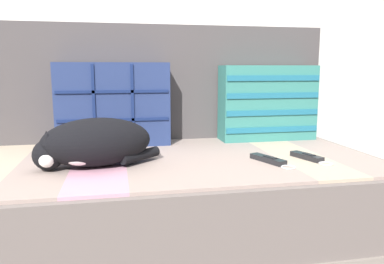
{
  "coord_description": "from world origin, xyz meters",
  "views": [
    {
      "loc": [
        -0.12,
        -1.29,
        0.72
      ],
      "look_at": [
        0.15,
        0.02,
        0.49
      ],
      "focal_mm": 35.0,
      "sensor_mm": 36.0,
      "label": 1
    }
  ],
  "objects_px": {
    "couch": "(151,206)",
    "game_remote_near": "(308,157)",
    "throw_pillow_quilted": "(114,104)",
    "throw_pillow_striped": "(267,103)",
    "sleeping_cat": "(93,144)",
    "game_remote_far": "(269,160)"
  },
  "relations": [
    {
      "from": "throw_pillow_quilted",
      "to": "sleeping_cat",
      "type": "xyz_separation_m",
      "value": [
        -0.07,
        -0.35,
        -0.1
      ]
    },
    {
      "from": "throw_pillow_quilted",
      "to": "game_remote_far",
      "type": "relative_size",
      "value": 2.34
    },
    {
      "from": "throw_pillow_quilted",
      "to": "throw_pillow_striped",
      "type": "bearing_deg",
      "value": -0.04
    },
    {
      "from": "throw_pillow_striped",
      "to": "game_remote_far",
      "type": "distance_m",
      "value": 0.48
    },
    {
      "from": "couch",
      "to": "game_remote_far",
      "type": "bearing_deg",
      "value": -24.0
    },
    {
      "from": "throw_pillow_striped",
      "to": "sleeping_cat",
      "type": "relative_size",
      "value": 1.05
    },
    {
      "from": "sleeping_cat",
      "to": "couch",
      "type": "bearing_deg",
      "value": 29.27
    },
    {
      "from": "throw_pillow_quilted",
      "to": "sleeping_cat",
      "type": "height_order",
      "value": "throw_pillow_quilted"
    },
    {
      "from": "throw_pillow_striped",
      "to": "game_remote_far",
      "type": "relative_size",
      "value": 2.19
    },
    {
      "from": "couch",
      "to": "throw_pillow_striped",
      "type": "bearing_deg",
      "value": 23.02
    },
    {
      "from": "sleeping_cat",
      "to": "game_remote_far",
      "type": "xyz_separation_m",
      "value": [
        0.6,
        -0.07,
        -0.07
      ]
    },
    {
      "from": "throw_pillow_quilted",
      "to": "sleeping_cat",
      "type": "bearing_deg",
      "value": -101.03
    },
    {
      "from": "couch",
      "to": "throw_pillow_quilted",
      "type": "bearing_deg",
      "value": 118.38
    },
    {
      "from": "game_remote_far",
      "to": "game_remote_near",
      "type": "bearing_deg",
      "value": 4.45
    },
    {
      "from": "sleeping_cat",
      "to": "game_remote_near",
      "type": "distance_m",
      "value": 0.77
    },
    {
      "from": "game_remote_far",
      "to": "throw_pillow_striped",
      "type": "bearing_deg",
      "value": 68.82
    },
    {
      "from": "game_remote_near",
      "to": "couch",
      "type": "bearing_deg",
      "value": 163.32
    },
    {
      "from": "couch",
      "to": "throw_pillow_quilted",
      "type": "relative_size",
      "value": 3.72
    },
    {
      "from": "throw_pillow_striped",
      "to": "couch",
      "type": "bearing_deg",
      "value": -156.98
    },
    {
      "from": "throw_pillow_striped",
      "to": "game_remote_near",
      "type": "bearing_deg",
      "value": -91.0
    },
    {
      "from": "couch",
      "to": "game_remote_near",
      "type": "xyz_separation_m",
      "value": [
        0.56,
        -0.17,
        0.21
      ]
    },
    {
      "from": "couch",
      "to": "game_remote_near",
      "type": "height_order",
      "value": "game_remote_near"
    }
  ]
}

